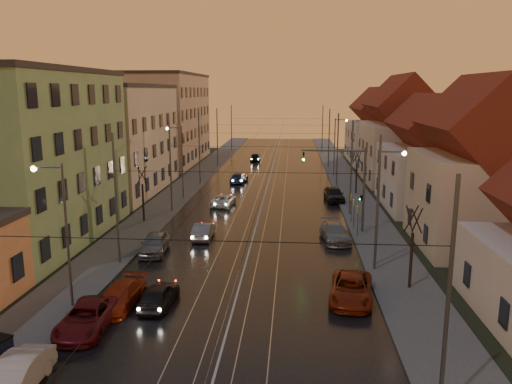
% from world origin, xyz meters
% --- Properties ---
extents(ground, '(160.00, 160.00, 0.00)m').
position_xyz_m(ground, '(0.00, 0.00, 0.00)').
color(ground, black).
rests_on(ground, ground).
extents(road, '(16.00, 120.00, 0.04)m').
position_xyz_m(road, '(0.00, 40.00, 0.02)').
color(road, black).
rests_on(road, ground).
extents(sidewalk_left, '(4.00, 120.00, 0.15)m').
position_xyz_m(sidewalk_left, '(-10.00, 40.00, 0.07)').
color(sidewalk_left, '#4C4C4C').
rests_on(sidewalk_left, ground).
extents(sidewalk_right, '(4.00, 120.00, 0.15)m').
position_xyz_m(sidewalk_right, '(10.00, 40.00, 0.07)').
color(sidewalk_right, '#4C4C4C').
rests_on(sidewalk_right, ground).
extents(tram_rail_0, '(0.06, 120.00, 0.03)m').
position_xyz_m(tram_rail_0, '(-2.20, 40.00, 0.06)').
color(tram_rail_0, gray).
rests_on(tram_rail_0, road).
extents(tram_rail_1, '(0.06, 120.00, 0.03)m').
position_xyz_m(tram_rail_1, '(-0.77, 40.00, 0.06)').
color(tram_rail_1, gray).
rests_on(tram_rail_1, road).
extents(tram_rail_2, '(0.06, 120.00, 0.03)m').
position_xyz_m(tram_rail_2, '(0.77, 40.00, 0.06)').
color(tram_rail_2, gray).
rests_on(tram_rail_2, road).
extents(tram_rail_3, '(0.06, 120.00, 0.03)m').
position_xyz_m(tram_rail_3, '(2.20, 40.00, 0.06)').
color(tram_rail_3, gray).
rests_on(tram_rail_3, road).
extents(apartment_left_1, '(10.00, 18.00, 13.00)m').
position_xyz_m(apartment_left_1, '(-17.50, 14.00, 6.50)').
color(apartment_left_1, '#5F8D59').
rests_on(apartment_left_1, ground).
extents(apartment_left_2, '(10.00, 20.00, 12.00)m').
position_xyz_m(apartment_left_2, '(-17.50, 34.00, 6.00)').
color(apartment_left_2, '#C0B194').
rests_on(apartment_left_2, ground).
extents(apartment_left_3, '(10.00, 24.00, 14.00)m').
position_xyz_m(apartment_left_3, '(-17.50, 58.00, 7.00)').
color(apartment_left_3, tan).
rests_on(apartment_left_3, ground).
extents(house_right_1, '(8.67, 10.20, 10.80)m').
position_xyz_m(house_right_1, '(17.00, 15.00, 5.45)').
color(house_right_1, beige).
rests_on(house_right_1, ground).
extents(house_right_2, '(9.18, 12.24, 9.20)m').
position_xyz_m(house_right_2, '(17.00, 28.00, 4.64)').
color(house_right_2, beige).
rests_on(house_right_2, ground).
extents(house_right_3, '(9.18, 14.28, 11.50)m').
position_xyz_m(house_right_3, '(17.00, 43.00, 5.80)').
color(house_right_3, beige).
rests_on(house_right_3, ground).
extents(house_right_4, '(9.18, 16.32, 10.00)m').
position_xyz_m(house_right_4, '(17.00, 61.00, 5.05)').
color(house_right_4, beige).
rests_on(house_right_4, ground).
extents(catenary_pole_r_0, '(0.16, 0.16, 9.00)m').
position_xyz_m(catenary_pole_r_0, '(8.60, -6.00, 4.50)').
color(catenary_pole_r_0, '#595B60').
rests_on(catenary_pole_r_0, ground).
extents(catenary_pole_l_1, '(0.16, 0.16, 9.00)m').
position_xyz_m(catenary_pole_l_1, '(-8.60, 9.00, 4.50)').
color(catenary_pole_l_1, '#595B60').
rests_on(catenary_pole_l_1, ground).
extents(catenary_pole_r_1, '(0.16, 0.16, 9.00)m').
position_xyz_m(catenary_pole_r_1, '(8.60, 9.00, 4.50)').
color(catenary_pole_r_1, '#595B60').
rests_on(catenary_pole_r_1, ground).
extents(catenary_pole_l_2, '(0.16, 0.16, 9.00)m').
position_xyz_m(catenary_pole_l_2, '(-8.60, 24.00, 4.50)').
color(catenary_pole_l_2, '#595B60').
rests_on(catenary_pole_l_2, ground).
extents(catenary_pole_r_2, '(0.16, 0.16, 9.00)m').
position_xyz_m(catenary_pole_r_2, '(8.60, 24.00, 4.50)').
color(catenary_pole_r_2, '#595B60').
rests_on(catenary_pole_r_2, ground).
extents(catenary_pole_l_3, '(0.16, 0.16, 9.00)m').
position_xyz_m(catenary_pole_l_3, '(-8.60, 39.00, 4.50)').
color(catenary_pole_l_3, '#595B60').
rests_on(catenary_pole_l_3, ground).
extents(catenary_pole_r_3, '(0.16, 0.16, 9.00)m').
position_xyz_m(catenary_pole_r_3, '(8.60, 39.00, 4.50)').
color(catenary_pole_r_3, '#595B60').
rests_on(catenary_pole_r_3, ground).
extents(catenary_pole_l_4, '(0.16, 0.16, 9.00)m').
position_xyz_m(catenary_pole_l_4, '(-8.60, 54.00, 4.50)').
color(catenary_pole_l_4, '#595B60').
rests_on(catenary_pole_l_4, ground).
extents(catenary_pole_r_4, '(0.16, 0.16, 9.00)m').
position_xyz_m(catenary_pole_r_4, '(8.60, 54.00, 4.50)').
color(catenary_pole_r_4, '#595B60').
rests_on(catenary_pole_r_4, ground).
extents(catenary_pole_l_5, '(0.16, 0.16, 9.00)m').
position_xyz_m(catenary_pole_l_5, '(-8.60, 72.00, 4.50)').
color(catenary_pole_l_5, '#595B60').
rests_on(catenary_pole_l_5, ground).
extents(catenary_pole_r_5, '(0.16, 0.16, 9.00)m').
position_xyz_m(catenary_pole_r_5, '(8.60, 72.00, 4.50)').
color(catenary_pole_r_5, '#595B60').
rests_on(catenary_pole_r_5, ground).
extents(street_lamp_0, '(1.75, 0.32, 8.00)m').
position_xyz_m(street_lamp_0, '(-9.10, 2.00, 4.89)').
color(street_lamp_0, '#595B60').
rests_on(street_lamp_0, ground).
extents(street_lamp_1, '(1.75, 0.32, 8.00)m').
position_xyz_m(street_lamp_1, '(9.10, 10.00, 4.89)').
color(street_lamp_1, '#595B60').
rests_on(street_lamp_1, ground).
extents(street_lamp_2, '(1.75, 0.32, 8.00)m').
position_xyz_m(street_lamp_2, '(-9.10, 30.00, 4.89)').
color(street_lamp_2, '#595B60').
rests_on(street_lamp_2, ground).
extents(street_lamp_3, '(1.75, 0.32, 8.00)m').
position_xyz_m(street_lamp_3, '(9.10, 46.00, 4.89)').
color(street_lamp_3, '#595B60').
rests_on(street_lamp_3, ground).
extents(traffic_light_mast, '(5.30, 0.32, 7.20)m').
position_xyz_m(traffic_light_mast, '(7.99, 18.00, 4.60)').
color(traffic_light_mast, '#595B60').
rests_on(traffic_light_mast, ground).
extents(bare_tree_0, '(1.09, 1.09, 5.11)m').
position_xyz_m(bare_tree_0, '(-10.20, 20.00, 2.49)').
color(bare_tree_0, black).
rests_on(bare_tree_0, ground).
extents(bare_tree_1, '(1.09, 1.09, 5.11)m').
position_xyz_m(bare_tree_1, '(10.20, 6.00, 2.49)').
color(bare_tree_1, black).
rests_on(bare_tree_1, ground).
extents(bare_tree_2, '(1.09, 1.09, 5.11)m').
position_xyz_m(bare_tree_2, '(10.40, 34.00, 2.49)').
color(bare_tree_2, black).
rests_on(bare_tree_2, ground).
extents(driving_car_0, '(1.74, 3.96, 1.33)m').
position_xyz_m(driving_car_0, '(-4.12, 2.56, 0.66)').
color(driving_car_0, black).
rests_on(driving_car_0, ground).
extents(driving_car_1, '(1.43, 4.00, 1.32)m').
position_xyz_m(driving_car_1, '(-3.94, 15.43, 0.66)').
color(driving_car_1, gray).
rests_on(driving_car_1, ground).
extents(driving_car_2, '(2.40, 4.57, 1.23)m').
position_xyz_m(driving_car_2, '(-3.94, 26.98, 0.61)').
color(driving_car_2, silver).
rests_on(driving_car_2, ground).
extents(driving_car_3, '(2.19, 4.57, 1.28)m').
position_xyz_m(driving_car_3, '(-3.76, 40.21, 0.64)').
color(driving_car_3, navy).
rests_on(driving_car_3, ground).
extents(driving_car_4, '(1.74, 4.23, 1.43)m').
position_xyz_m(driving_car_4, '(-3.06, 60.06, 0.72)').
color(driving_car_4, black).
rests_on(driving_car_4, ground).
extents(parked_left_0, '(1.56, 4.22, 1.38)m').
position_xyz_m(parked_left_0, '(-7.60, -5.74, 0.69)').
color(parked_left_0, '#BEBEBE').
rests_on(parked_left_0, ground).
extents(parked_left_1, '(2.42, 4.83, 1.31)m').
position_xyz_m(parked_left_1, '(-6.94, -0.47, 0.66)').
color(parked_left_1, maroon).
rests_on(parked_left_1, ground).
extents(parked_left_2, '(2.15, 4.57, 1.29)m').
position_xyz_m(parked_left_2, '(-6.20, 2.33, 0.64)').
color(parked_left_2, '#A42B10').
rests_on(parked_left_2, ground).
extents(parked_left_3, '(2.03, 4.45, 1.48)m').
position_xyz_m(parked_left_3, '(-6.86, 11.55, 0.74)').
color(parked_left_3, gray).
rests_on(parked_left_3, ground).
extents(parked_right_0, '(2.96, 5.27, 1.39)m').
position_xyz_m(parked_right_0, '(6.53, 4.12, 0.70)').
color(parked_right_0, maroon).
rests_on(parked_right_0, ground).
extents(parked_right_1, '(2.46, 4.92, 1.37)m').
position_xyz_m(parked_right_1, '(6.54, 15.57, 0.69)').
color(parked_right_1, gray).
rests_on(parked_right_1, ground).
extents(parked_right_2, '(2.22, 4.70, 1.55)m').
position_xyz_m(parked_right_2, '(7.60, 30.11, 0.78)').
color(parked_right_2, black).
rests_on(parked_right_2, ground).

